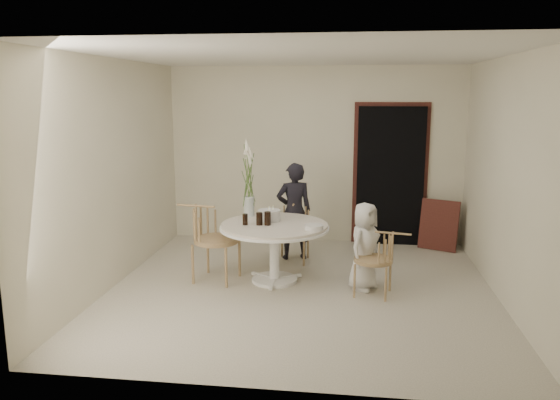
# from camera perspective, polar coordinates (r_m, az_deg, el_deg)

# --- Properties ---
(ground) EXTENTS (4.50, 4.50, 0.00)m
(ground) POSITION_cam_1_polar(r_m,az_deg,el_deg) (6.57, 2.19, -9.32)
(ground) COLOR beige
(ground) RESTS_ON ground
(room_shell) EXTENTS (4.50, 4.50, 4.50)m
(room_shell) POSITION_cam_1_polar(r_m,az_deg,el_deg) (6.19, 2.30, 4.87)
(room_shell) COLOR white
(room_shell) RESTS_ON ground
(doorway) EXTENTS (1.00, 0.10, 2.10)m
(doorway) POSITION_cam_1_polar(r_m,az_deg,el_deg) (8.43, 11.44, 2.43)
(doorway) COLOR black
(doorway) RESTS_ON ground
(door_trim) EXTENTS (1.12, 0.03, 2.22)m
(door_trim) POSITION_cam_1_polar(r_m,az_deg,el_deg) (8.46, 11.43, 2.87)
(door_trim) COLOR maroon
(door_trim) RESTS_ON ground
(table) EXTENTS (1.33, 1.33, 0.73)m
(table) POSITION_cam_1_polar(r_m,az_deg,el_deg) (6.66, -0.58, -3.47)
(table) COLOR white
(table) RESTS_ON ground
(picture_frame) EXTENTS (0.58, 0.39, 0.75)m
(picture_frame) POSITION_cam_1_polar(r_m,az_deg,el_deg) (8.41, 16.27, -2.53)
(picture_frame) COLOR maroon
(picture_frame) RESTS_ON ground
(chair_far) EXTENTS (0.47, 0.51, 0.81)m
(chair_far) POSITION_cam_1_polar(r_m,az_deg,el_deg) (7.59, 1.49, -2.36)
(chair_far) COLOR tan
(chair_far) RESTS_ON ground
(chair_right) EXTENTS (0.50, 0.48, 0.77)m
(chair_right) POSITION_cam_1_polar(r_m,az_deg,el_deg) (6.33, 10.70, -5.56)
(chair_right) COLOR tan
(chair_right) RESTS_ON ground
(chair_left) EXTENTS (0.62, 0.58, 0.95)m
(chair_left) POSITION_cam_1_polar(r_m,az_deg,el_deg) (6.80, -7.74, -3.26)
(chair_left) COLOR tan
(chair_left) RESTS_ON ground
(girl) EXTENTS (0.57, 0.46, 1.36)m
(girl) POSITION_cam_1_polar(r_m,az_deg,el_deg) (7.58, 1.47, -1.18)
(girl) COLOR black
(girl) RESTS_ON ground
(boy) EXTENTS (0.55, 0.61, 1.05)m
(boy) POSITION_cam_1_polar(r_m,az_deg,el_deg) (6.51, 8.81, -4.80)
(boy) COLOR silver
(boy) RESTS_ON ground
(birthday_cake) EXTENTS (0.28, 0.28, 0.18)m
(birthday_cake) POSITION_cam_1_polar(r_m,az_deg,el_deg) (6.79, -1.13, -1.61)
(birthday_cake) COLOR silver
(birthday_cake) RESTS_ON table
(cola_tumbler_a) EXTENTS (0.07, 0.07, 0.14)m
(cola_tumbler_a) POSITION_cam_1_polar(r_m,az_deg,el_deg) (6.58, -3.66, -2.03)
(cola_tumbler_a) COLOR black
(cola_tumbler_a) RESTS_ON table
(cola_tumbler_b) EXTENTS (0.10, 0.10, 0.17)m
(cola_tumbler_b) POSITION_cam_1_polar(r_m,az_deg,el_deg) (6.55, -1.31, -1.93)
(cola_tumbler_b) COLOR black
(cola_tumbler_b) RESTS_ON table
(cola_tumbler_c) EXTENTS (0.09, 0.09, 0.16)m
(cola_tumbler_c) POSITION_cam_1_polar(r_m,az_deg,el_deg) (6.56, -2.19, -1.96)
(cola_tumbler_c) COLOR black
(cola_tumbler_c) RESTS_ON table
(cola_tumbler_d) EXTENTS (0.09, 0.09, 0.14)m
(cola_tumbler_d) POSITION_cam_1_polar(r_m,az_deg,el_deg) (6.56, -2.12, -2.02)
(cola_tumbler_d) COLOR black
(cola_tumbler_d) RESTS_ON table
(plate_stack) EXTENTS (0.28, 0.28, 0.05)m
(plate_stack) POSITION_cam_1_polar(r_m,az_deg,el_deg) (6.37, 3.56, -2.85)
(plate_stack) COLOR silver
(plate_stack) RESTS_ON table
(flower_vase) EXTENTS (0.14, 0.14, 1.01)m
(flower_vase) POSITION_cam_1_polar(r_m,az_deg,el_deg) (6.98, -3.29, 1.92)
(flower_vase) COLOR silver
(flower_vase) RESTS_ON table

